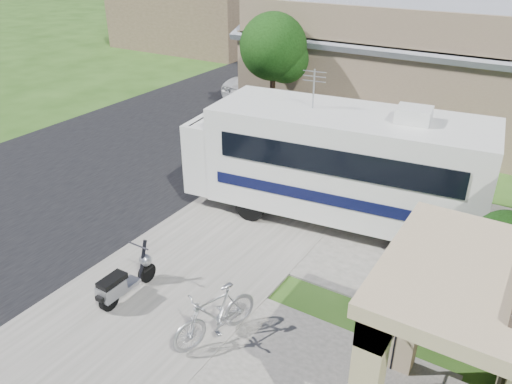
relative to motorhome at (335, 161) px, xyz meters
The scene contains 17 objects.
ground 4.81m from the motorhome, 99.23° to the right, with size 120.00×120.00×0.00m, color #224312.
street_slab 10.07m from the motorhome, 145.94° to the left, with size 9.00×80.00×0.02m, color black.
sidewalk_slab 6.05m from the motorhome, 107.21° to the left, with size 4.00×80.00×0.06m, color #595850.
driveway_slab 1.84m from the motorhome, ahead, with size 7.00×6.00×0.05m, color #595850.
warehouse 9.56m from the motorhome, 94.33° to the left, with size 12.50×8.40×5.04m.
distant_bldg_far 24.95m from the motorhome, 135.27° to the left, with size 10.00×8.00×4.00m, color brown.
distant_bldg_near 33.48m from the motorhome, 118.01° to the left, with size 8.00×7.00×3.20m, color #785F4B.
street_tree_a 6.57m from the motorhome, 133.80° to the left, with size 2.44×2.40×4.58m.
street_tree_b 15.36m from the motorhome, 106.84° to the left, with size 2.44×2.40×4.73m.
street_tree_c 24.06m from the motorhome, 100.61° to the left, with size 2.44×2.40×4.42m.
motorhome is the anchor object (origin of this frame).
shrub 5.01m from the motorhome, 28.30° to the right, with size 2.12×2.03×2.60m.
scooter 6.08m from the motorhome, 112.46° to the right, with size 0.56×1.59×1.05m.
bicycle 5.57m from the motorhome, 89.48° to the right, with size 0.52×1.84×1.11m, color #9D9EA4.
pickup_truck 11.19m from the motorhome, 126.26° to the left, with size 2.67×5.79×1.61m, color white.
van 17.10m from the motorhome, 115.72° to the left, with size 2.39×5.88×1.71m, color white.
garden_hose 5.91m from the motorhome, 58.50° to the right, with size 0.38×0.38×0.17m, color #167125.
Camera 1 is at (5.21, -6.74, 6.90)m, focal length 35.00 mm.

